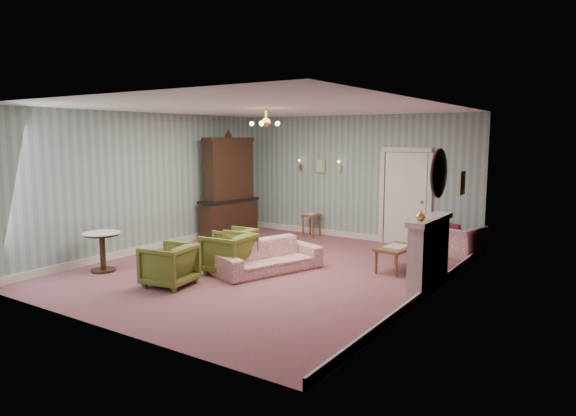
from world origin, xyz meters
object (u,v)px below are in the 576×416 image
Objects in this scene: olive_chair_c at (236,242)px; wingback_chair at (456,235)px; dresser at (229,185)px; pedestal_table at (103,252)px; coffee_table at (396,259)px; fireplace at (429,254)px; olive_chair_a at (169,263)px; side_table_black at (424,254)px; olive_chair_b at (229,251)px; sofa_chintz at (269,251)px.

wingback_chair is at bearing 125.92° from olive_chair_c.
dresser reaches higher than pedestal_table.
olive_chair_c is 0.77× the size of coffee_table.
fireplace is at bearing -43.04° from coffee_table.
olive_chair_a is at bearing -149.41° from fireplace.
dresser is 5.64m from fireplace.
wingback_chair is at bearing 136.09° from olive_chair_a.
fireplace is at bearing -67.54° from side_table_black.
fireplace is (3.58, 2.11, 0.20)m from olive_chair_a.
dresser is 3.54× the size of pedestal_table.
dresser is (-1.80, 3.66, 0.89)m from olive_chair_a.
olive_chair_c is (-0.23, 1.99, -0.03)m from olive_chair_a.
coffee_table is at bearing 136.96° from fireplace.
olive_chair_b is 1.15× the size of olive_chair_c.
olive_chair_c is at bearing 53.97° from wingback_chair.
fireplace is (0.30, -2.63, 0.16)m from wingback_chair.
dresser is at bearing 71.71° from sofa_chintz.
olive_chair_a is 2.00m from olive_chair_c.
side_table_black is at bearing 100.79° from wingback_chair.
fireplace is at bearing 22.23° from pedestal_table.
sofa_chintz reaches higher than pedestal_table.
pedestal_table is (-1.42, -2.01, 0.01)m from olive_chair_c.
olive_chair_b is 1.11× the size of pedestal_table.
dresser is at bearing 92.28° from pedestal_table.
coffee_table is at bearing 104.94° from olive_chair_c.
pedestal_table is (-5.23, -2.14, -0.22)m from fireplace.
side_table_black is (3.37, 1.18, -0.03)m from olive_chair_c.
wingback_chair is 1.54× the size of side_table_black.
wingback_chair reaches higher than sofa_chintz.
side_table_black is at bearing 33.66° from pedestal_table.
olive_chair_c is 2.47m from pedestal_table.
olive_chair_c is at bearing 89.79° from sofa_chintz.
olive_chair_b is 0.89× the size of coffee_table.
side_table_black is 0.86× the size of pedestal_table.
olive_chair_c is at bearing -178.11° from fireplace.
olive_chair_c reaches higher than side_table_black.
pedestal_table is (-1.66, -0.03, -0.02)m from olive_chair_a.
fireplace reaches higher than sofa_chintz.
dresser reaches higher than fireplace.
sofa_chintz reaches higher than olive_chair_c.
olive_chair_c reaches higher than coffee_table.
dresser is 5.06m from side_table_black.
dresser reaches higher than sofa_chintz.
coffee_table is at bearing 121.94° from olive_chair_b.
pedestal_table is at bearing -98.40° from olive_chair_a.
olive_chair_b is 1.28× the size of side_table_black.
sofa_chintz reaches higher than side_table_black.
sofa_chintz is (0.52, 0.48, -0.02)m from olive_chair_b.
fireplace is at bearing 112.27° from wingback_chair.
olive_chair_c is 0.27× the size of dresser.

